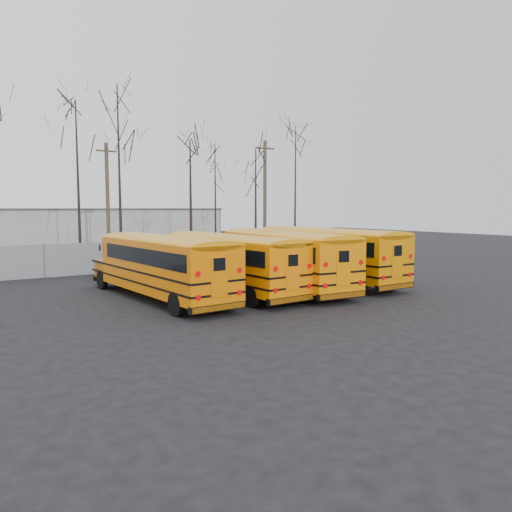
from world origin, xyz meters
TOP-DOWN VIEW (x-y plane):
  - ground at (0.00, 0.00)m, footprint 120.00×120.00m
  - fence at (0.00, 12.00)m, footprint 40.00×0.04m
  - distant_building at (2.00, 32.00)m, footprint 22.00×8.00m
  - bus_a at (-4.95, 1.21)m, footprint 3.12×10.80m
  - bus_b at (-1.58, 0.99)m, footprint 3.00×10.65m
  - bus_c at (1.37, 0.65)m, footprint 3.35×11.08m
  - bus_d at (4.64, 1.13)m, footprint 2.85×11.19m
  - utility_pole_left at (-2.44, 17.53)m, footprint 1.59×0.32m
  - utility_pole_right at (11.90, 17.83)m, footprint 1.80×0.43m
  - tree_3 at (-5.38, 14.05)m, footprint 0.26×0.26m
  - tree_4 at (-2.37, 14.85)m, footprint 0.26×0.26m
  - tree_5 at (2.75, 14.18)m, footprint 0.26×0.26m
  - tree_6 at (5.79, 15.95)m, footprint 0.26×0.26m
  - tree_7 at (9.51, 15.69)m, footprint 0.26×0.26m
  - tree_8 at (12.91, 14.66)m, footprint 0.26×0.26m

SIDE VIEW (x-z plane):
  - ground at x=0.00m, z-range 0.00..0.00m
  - fence at x=0.00m, z-range 0.00..2.00m
  - bus_b at x=-1.58m, z-range 0.25..3.20m
  - bus_a at x=-4.95m, z-range 0.26..3.24m
  - bus_c at x=1.37m, z-range 0.26..3.32m
  - bus_d at x=4.64m, z-range 0.27..3.38m
  - distant_building at x=2.00m, z-range 0.00..4.00m
  - tree_7 at x=9.51m, z-range 0.00..9.07m
  - utility_pole_left at x=-2.44m, z-range 0.12..9.06m
  - tree_5 at x=2.75m, z-range 0.00..9.20m
  - tree_6 at x=5.79m, z-range 0.00..9.28m
  - utility_pole_right at x=11.90m, z-range 0.14..10.30m
  - tree_3 at x=-5.38m, z-range 0.00..11.09m
  - tree_8 at x=12.91m, z-range 0.00..11.12m
  - tree_4 at x=-2.37m, z-range 0.00..12.64m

